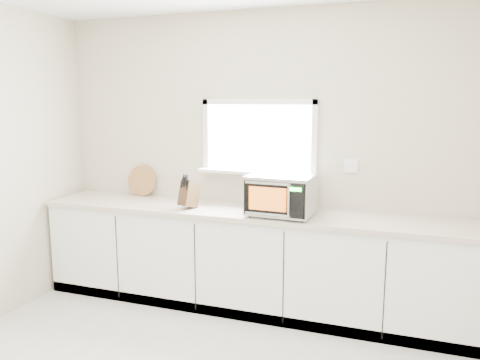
% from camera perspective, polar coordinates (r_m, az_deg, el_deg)
% --- Properties ---
extents(back_wall, '(4.00, 0.17, 2.70)m').
position_cam_1_polar(back_wall, '(4.40, 2.32, 2.82)').
color(back_wall, beige).
rests_on(back_wall, ground).
extents(cabinets, '(3.92, 0.60, 0.88)m').
position_cam_1_polar(cabinets, '(4.33, 1.07, -9.85)').
color(cabinets, white).
rests_on(cabinets, ground).
extents(countertop, '(3.92, 0.64, 0.04)m').
position_cam_1_polar(countertop, '(4.19, 1.05, -3.96)').
color(countertop, beige).
rests_on(countertop, cabinets).
extents(microwave, '(0.56, 0.47, 0.35)m').
position_cam_1_polar(microwave, '(3.98, 5.05, -1.74)').
color(microwave, black).
rests_on(microwave, countertop).
extents(knife_block, '(0.16, 0.24, 0.32)m').
position_cam_1_polar(knife_block, '(4.25, -6.22, -1.66)').
color(knife_block, '#432F18').
rests_on(knife_block, countertop).
extents(cutting_board, '(0.31, 0.08, 0.31)m').
position_cam_1_polar(cutting_board, '(4.89, -11.88, -0.09)').
color(cutting_board, '#965E3A').
rests_on(cutting_board, countertop).
extents(coffee_grinder, '(0.17, 0.17, 0.24)m').
position_cam_1_polar(coffee_grinder, '(4.10, 6.37, -2.35)').
color(coffee_grinder, '#B4B6BB').
rests_on(coffee_grinder, countertop).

